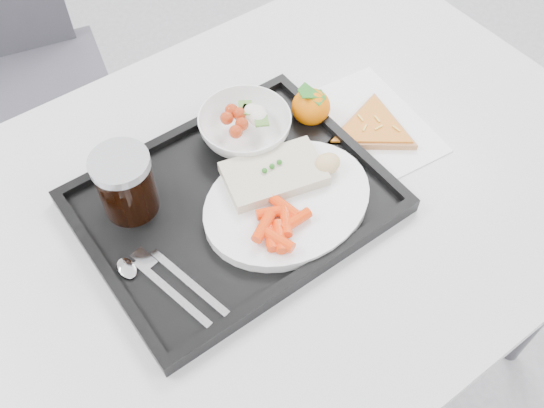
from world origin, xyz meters
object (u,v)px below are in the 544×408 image
at_px(salad_bowl, 245,127).
at_px(table, 264,221).
at_px(tray, 234,203).
at_px(pizza_slice, 372,129).
at_px(cola_glass, 125,183).
at_px(dinner_plate, 287,202).
at_px(tangerine, 311,107).
at_px(chair, 2,57).

bearing_deg(salad_bowl, table, -110.75).
distance_m(tray, pizza_slice, 0.28).
bearing_deg(cola_glass, dinner_plate, -36.43).
distance_m(table, tray, 0.09).
relative_size(table, tangerine, 16.49).
relative_size(dinner_plate, pizza_slice, 1.27).
xyz_separation_m(chair, tangerine, (0.34, -0.76, 0.25)).
bearing_deg(pizza_slice, cola_glass, 166.84).
distance_m(salad_bowl, tangerine, 0.12).
relative_size(chair, tray, 2.07).
distance_m(chair, dinner_plate, 0.94).
xyz_separation_m(salad_bowl, cola_glass, (-0.22, -0.01, 0.03)).
bearing_deg(cola_glass, table, -28.73).
height_order(chair, dinner_plate, chair).
bearing_deg(salad_bowl, chair, 106.45).
distance_m(tangerine, pizza_slice, 0.11).
relative_size(tray, pizza_slice, 2.11).
distance_m(table, cola_glass, 0.25).
bearing_deg(chair, dinner_plate, -78.08).
xyz_separation_m(tray, dinner_plate, (0.06, -0.06, 0.02)).
bearing_deg(tangerine, tray, -160.68).
relative_size(tray, salad_bowl, 2.96).
bearing_deg(cola_glass, pizza_slice, -13.16).
distance_m(tray, cola_glass, 0.17).
xyz_separation_m(chair, salad_bowl, (0.22, -0.74, 0.25)).
bearing_deg(dinner_plate, pizza_slice, 11.93).
bearing_deg(dinner_plate, tangerine, 41.18).
bearing_deg(chair, tangerine, -66.20).
distance_m(table, salad_bowl, 0.16).
distance_m(dinner_plate, salad_bowl, 0.16).
bearing_deg(tangerine, pizza_slice, -50.88).
height_order(chair, pizza_slice, chair).
bearing_deg(tangerine, table, -151.80).
bearing_deg(tangerine, chair, 113.80).
relative_size(tray, cola_glass, 4.17).
bearing_deg(chair, cola_glass, -90.20).
xyz_separation_m(tray, salad_bowl, (0.09, 0.10, 0.03)).
distance_m(salad_bowl, pizza_slice, 0.22).
height_order(cola_glass, tangerine, cola_glass).
xyz_separation_m(salad_bowl, pizza_slice, (0.19, -0.11, -0.03)).
xyz_separation_m(chair, tray, (0.13, -0.84, 0.22)).
xyz_separation_m(chair, cola_glass, (-0.00, -0.75, 0.28)).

